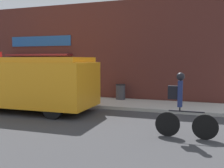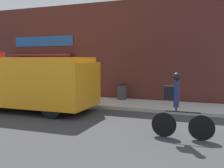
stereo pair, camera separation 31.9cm
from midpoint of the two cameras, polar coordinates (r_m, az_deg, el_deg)
The scene contains 7 objects.
ground_plane at distance 12.98m, azimuth -16.18°, elevation -4.14°, with size 70.00×70.00×0.00m, color #38383A.
sidewalk at distance 13.92m, azimuth -13.21°, elevation -3.15°, with size 28.00×2.37×0.14m.
storefront at distance 14.89m, azimuth -10.58°, elevation 6.88°, with size 17.49×0.75×5.02m.
school_bus at distance 11.00m, azimuth -15.60°, elevation 0.17°, with size 5.36×2.69×2.18m.
cyclist at distance 7.21m, azimuth 15.42°, elevation -4.80°, with size 1.64×0.22×1.76m.
stop_sign_post at distance 15.06m, azimuth -22.65°, elevation 3.63°, with size 0.45×0.45×2.41m.
trash_bin at distance 12.87m, azimuth 2.87°, elevation -1.72°, with size 0.47×0.47×0.75m.
Camera 2 is at (7.99, -10.08, 2.10)m, focal length 42.00 mm.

